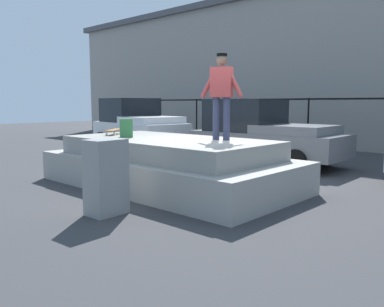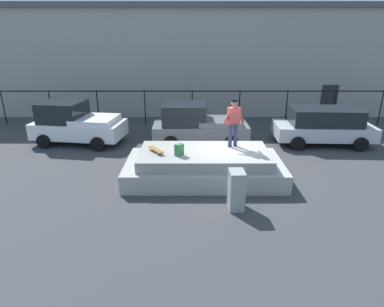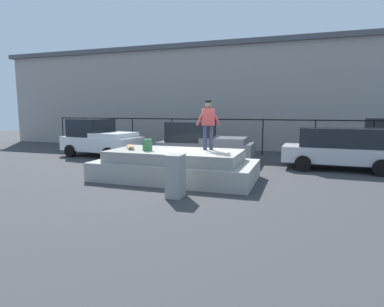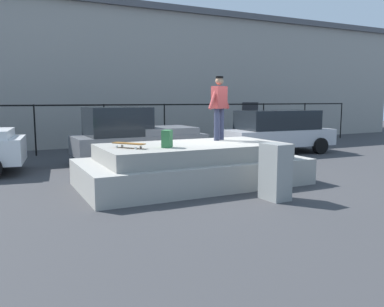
{
  "view_description": "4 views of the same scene",
  "coord_description": "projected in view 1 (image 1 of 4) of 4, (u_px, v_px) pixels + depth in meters",
  "views": [
    {
      "loc": [
        5.24,
        -6.31,
        1.78
      ],
      "look_at": [
        -1.34,
        0.79,
        0.55
      ],
      "focal_mm": 37.21,
      "sensor_mm": 36.0,
      "label": 1
    },
    {
      "loc": [
        -1.34,
        -11.33,
        5.0
      ],
      "look_at": [
        -1.35,
        0.17,
        0.71
      ],
      "focal_mm": 30.5,
      "sensor_mm": 36.0,
      "label": 2
    },
    {
      "loc": [
        3.22,
        -10.81,
        2.43
      ],
      "look_at": [
        -0.58,
        0.43,
        0.82
      ],
      "focal_mm": 29.78,
      "sensor_mm": 36.0,
      "label": 3
    },
    {
      "loc": [
        -5.33,
        -9.34,
        2.14
      ],
      "look_at": [
        -0.55,
        0.3,
        0.67
      ],
      "focal_mm": 37.08,
      "sensor_mm": 36.0,
      "label": 4
    }
  ],
  "objects": [
    {
      "name": "utility_box",
      "position": [
        106.0,
        177.0,
        6.35
      ],
      "size": [
        0.47,
        0.62,
        1.21
      ],
      "primitive_type": "cube",
      "rotation": [
        0.0,
        0.0,
        0.06
      ],
      "color": "gray",
      "rests_on": "ground_plane"
    },
    {
      "name": "concrete_ledge",
      "position": [
        168.0,
        164.0,
        8.57
      ],
      "size": [
        5.6,
        2.83,
        1.03
      ],
      "color": "#9E9B93",
      "rests_on": "ground_plane"
    },
    {
      "name": "car_white_pickup_near",
      "position": [
        137.0,
        124.0,
        15.45
      ],
      "size": [
        4.4,
        2.62,
        1.97
      ],
      "color": "white",
      "rests_on": "ground_plane"
    },
    {
      "name": "ground_plane",
      "position": [
        213.0,
        188.0,
        8.34
      ],
      "size": [
        60.0,
        60.0,
        0.0
      ],
      "primitive_type": "plane",
      "color": "#38383A"
    },
    {
      "name": "skateboard",
      "position": [
        114.0,
        130.0,
        9.54
      ],
      "size": [
        0.64,
        0.79,
        0.12
      ],
      "color": "brown",
      "rests_on": "concrete_ledge"
    },
    {
      "name": "car_grey_pickup_mid",
      "position": [
        262.0,
        133.0,
        11.56
      ],
      "size": [
        4.46,
        2.14,
        1.89
      ],
      "color": "slate",
      "rests_on": "ground_plane"
    },
    {
      "name": "skateboarder",
      "position": [
        222.0,
        90.0,
        8.02
      ],
      "size": [
        0.86,
        0.43,
        1.73
      ],
      "color": "#2D334C",
      "rests_on": "concrete_ledge"
    },
    {
      "name": "backpack",
      "position": [
        126.0,
        128.0,
        8.76
      ],
      "size": [
        0.33,
        0.34,
        0.41
      ],
      "primitive_type": "cube",
      "rotation": [
        0.0,
        0.0,
        4.03
      ],
      "color": "#33723F",
      "rests_on": "concrete_ledge"
    },
    {
      "name": "fence_row",
      "position": [
        346.0,
        115.0,
        13.14
      ],
      "size": [
        24.06,
        0.06,
        1.96
      ],
      "color": "black",
      "rests_on": "ground_plane"
    }
  ]
}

